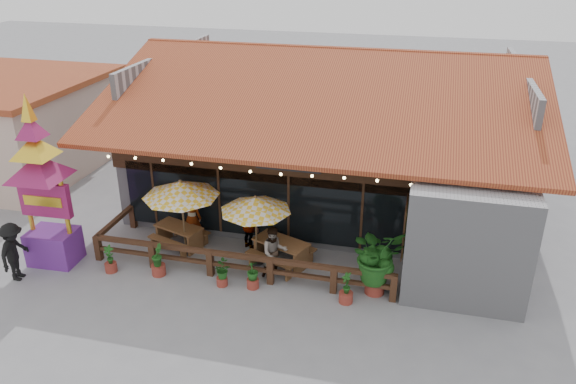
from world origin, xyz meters
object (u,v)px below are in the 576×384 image
(umbrella_right, at_px, (256,205))
(picnic_table_left, at_px, (179,233))
(thai_sign_tower, at_px, (39,171))
(tropical_plant, at_px, (377,256))
(umbrella_left, at_px, (181,189))
(picnic_table_right, at_px, (281,249))
(pedestrian, at_px, (14,252))

(umbrella_right, xyz_separation_m, picnic_table_left, (-2.95, 0.40, -1.63))
(thai_sign_tower, bearing_deg, tropical_plant, 4.00)
(tropical_plant, bearing_deg, umbrella_left, 172.69)
(umbrella_right, xyz_separation_m, thai_sign_tower, (-6.57, -1.52, 1.10))
(picnic_table_right, relative_size, tropical_plant, 1.01)
(umbrella_left, bearing_deg, picnic_table_right, 0.91)
(tropical_plant, distance_m, pedestrian, 11.26)
(umbrella_left, distance_m, umbrella_right, 2.59)
(picnic_table_left, xyz_separation_m, pedestrian, (-4.14, -3.13, 0.44))
(picnic_table_left, bearing_deg, picnic_table_right, -4.33)
(thai_sign_tower, bearing_deg, picnic_table_left, 27.96)
(picnic_table_left, distance_m, thai_sign_tower, 4.92)
(umbrella_right, xyz_separation_m, picnic_table_right, (0.81, 0.11, -1.57))
(thai_sign_tower, bearing_deg, pedestrian, -113.21)
(umbrella_left, bearing_deg, pedestrian, -148.25)
(umbrella_right, relative_size, picnic_table_right, 1.10)
(umbrella_right, bearing_deg, picnic_table_left, 172.29)
(umbrella_right, distance_m, picnic_table_left, 3.39)
(picnic_table_left, distance_m, picnic_table_right, 3.77)
(umbrella_right, bearing_deg, thai_sign_tower, -166.96)
(picnic_table_right, xyz_separation_m, thai_sign_tower, (-7.38, -1.64, 2.68))
(picnic_table_left, xyz_separation_m, picnic_table_right, (3.76, -0.28, 0.05))
(thai_sign_tower, distance_m, pedestrian, 2.64)
(umbrella_left, distance_m, pedestrian, 5.49)
(picnic_table_left, relative_size, pedestrian, 1.04)
(pedestrian, bearing_deg, umbrella_right, -75.94)
(thai_sign_tower, bearing_deg, umbrella_right, 13.04)
(picnic_table_right, bearing_deg, picnic_table_left, 175.67)
(umbrella_right, relative_size, pedestrian, 1.27)
(thai_sign_tower, height_order, tropical_plant, thai_sign_tower)
(umbrella_left, height_order, thai_sign_tower, thai_sign_tower)
(picnic_table_left, relative_size, thai_sign_tower, 0.33)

